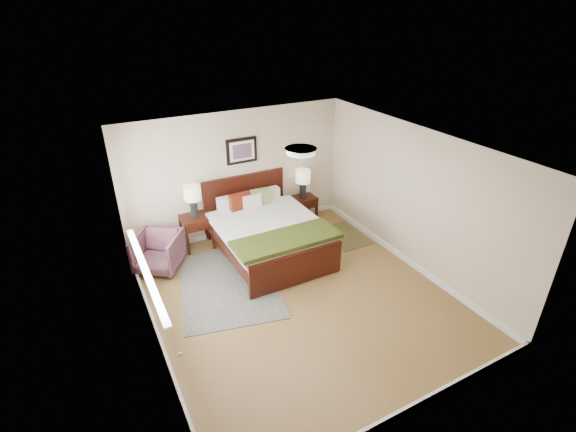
{
  "coord_description": "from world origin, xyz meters",
  "views": [
    {
      "loc": [
        -2.71,
        -4.71,
        4.27
      ],
      "look_at": [
        0.22,
        0.79,
        1.05
      ],
      "focal_mm": 26.0,
      "sensor_mm": 36.0,
      "label": 1
    }
  ],
  "objects_px": {
    "bed": "(267,228)",
    "nightstand_left": "(196,223)",
    "lamp_left": "(193,196)",
    "armchair": "(158,252)",
    "nightstand_right": "(303,206)",
    "rug_persian": "(229,284)",
    "lamp_right": "(303,179)"
  },
  "relations": [
    {
      "from": "lamp_right",
      "to": "rug_persian",
      "type": "distance_m",
      "value": 2.84
    },
    {
      "from": "nightstand_left",
      "to": "lamp_right",
      "type": "height_order",
      "value": "lamp_right"
    },
    {
      "from": "bed",
      "to": "armchair",
      "type": "distance_m",
      "value": 1.98
    },
    {
      "from": "armchair",
      "to": "rug_persian",
      "type": "bearing_deg",
      "value": -12.51
    },
    {
      "from": "nightstand_left",
      "to": "nightstand_right",
      "type": "height_order",
      "value": "nightstand_left"
    },
    {
      "from": "lamp_left",
      "to": "bed",
      "type": "bearing_deg",
      "value": -38.74
    },
    {
      "from": "nightstand_right",
      "to": "armchair",
      "type": "distance_m",
      "value": 3.19
    },
    {
      "from": "nightstand_right",
      "to": "lamp_left",
      "type": "height_order",
      "value": "lamp_left"
    },
    {
      "from": "bed",
      "to": "rug_persian",
      "type": "bearing_deg",
      "value": -151.21
    },
    {
      "from": "rug_persian",
      "to": "armchair",
      "type": "bearing_deg",
      "value": 144.86
    },
    {
      "from": "nightstand_left",
      "to": "nightstand_right",
      "type": "distance_m",
      "value": 2.35
    },
    {
      "from": "bed",
      "to": "rug_persian",
      "type": "distance_m",
      "value": 1.27
    },
    {
      "from": "nightstand_left",
      "to": "lamp_right",
      "type": "distance_m",
      "value": 2.39
    },
    {
      "from": "bed",
      "to": "nightstand_right",
      "type": "xyz_separation_m",
      "value": [
        1.25,
        0.86,
        -0.22
      ]
    },
    {
      "from": "lamp_left",
      "to": "armchair",
      "type": "distance_m",
      "value": 1.18
    },
    {
      "from": "bed",
      "to": "nightstand_left",
      "type": "bearing_deg",
      "value": 141.97
    },
    {
      "from": "lamp_left",
      "to": "rug_persian",
      "type": "relative_size",
      "value": 0.27
    },
    {
      "from": "rug_persian",
      "to": "nightstand_left",
      "type": "bearing_deg",
      "value": 106.35
    },
    {
      "from": "bed",
      "to": "lamp_right",
      "type": "relative_size",
      "value": 3.68
    },
    {
      "from": "rug_persian",
      "to": "lamp_right",
      "type": "bearing_deg",
      "value": 45.25
    },
    {
      "from": "bed",
      "to": "nightstand_right",
      "type": "relative_size",
      "value": 4.05
    },
    {
      "from": "nightstand_left",
      "to": "rug_persian",
      "type": "relative_size",
      "value": 0.29
    },
    {
      "from": "nightstand_right",
      "to": "lamp_right",
      "type": "xyz_separation_m",
      "value": [
        -0.0,
        0.01,
        0.63
      ]
    },
    {
      "from": "armchair",
      "to": "nightstand_right",
      "type": "bearing_deg",
      "value": 42.92
    },
    {
      "from": "bed",
      "to": "lamp_left",
      "type": "distance_m",
      "value": 1.49
    },
    {
      "from": "bed",
      "to": "nightstand_right",
      "type": "bearing_deg",
      "value": 34.57
    },
    {
      "from": "nightstand_left",
      "to": "lamp_left",
      "type": "distance_m",
      "value": 0.55
    },
    {
      "from": "bed",
      "to": "armchair",
      "type": "xyz_separation_m",
      "value": [
        -1.91,
        0.46,
        -0.21
      ]
    },
    {
      "from": "nightstand_right",
      "to": "nightstand_left",
      "type": "bearing_deg",
      "value": -179.76
    },
    {
      "from": "lamp_left",
      "to": "armchair",
      "type": "relative_size",
      "value": 0.8
    },
    {
      "from": "lamp_right",
      "to": "rug_persian",
      "type": "height_order",
      "value": "lamp_right"
    },
    {
      "from": "lamp_left",
      "to": "rug_persian",
      "type": "bearing_deg",
      "value": -86.65
    }
  ]
}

